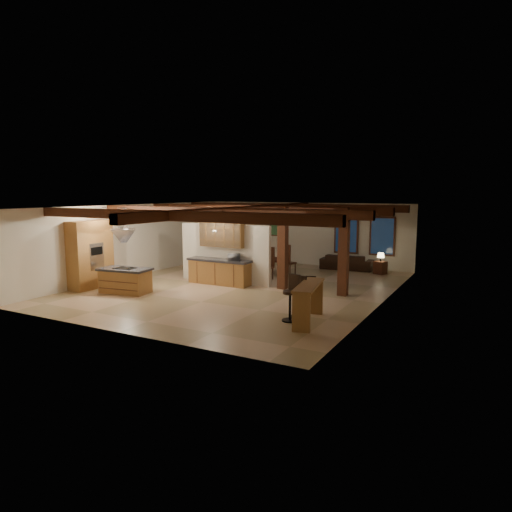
{
  "coord_description": "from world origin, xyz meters",
  "views": [
    {
      "loc": [
        8.09,
        -13.89,
        3.42
      ],
      "look_at": [
        0.33,
        0.5,
        1.1
      ],
      "focal_mm": 32.0,
      "sensor_mm": 36.0,
      "label": 1
    }
  ],
  "objects_px": {
    "dining_table": "(264,267)",
    "sofa": "(347,262)",
    "bar_counter": "(309,297)",
    "kitchen_island": "(125,280)"
  },
  "relations": [
    {
      "from": "dining_table",
      "to": "sofa",
      "type": "bearing_deg",
      "value": 28.58
    },
    {
      "from": "sofa",
      "to": "bar_counter",
      "type": "xyz_separation_m",
      "value": [
        1.59,
        -8.5,
        0.37
      ]
    },
    {
      "from": "dining_table",
      "to": "bar_counter",
      "type": "height_order",
      "value": "bar_counter"
    },
    {
      "from": "kitchen_island",
      "to": "dining_table",
      "type": "xyz_separation_m",
      "value": [
        2.59,
        5.24,
        -0.09
      ]
    },
    {
      "from": "sofa",
      "to": "bar_counter",
      "type": "bearing_deg",
      "value": 97.01
    },
    {
      "from": "bar_counter",
      "to": "kitchen_island",
      "type": "bearing_deg",
      "value": 176.92
    },
    {
      "from": "sofa",
      "to": "bar_counter",
      "type": "distance_m",
      "value": 8.65
    },
    {
      "from": "kitchen_island",
      "to": "bar_counter",
      "type": "distance_m",
      "value": 6.82
    },
    {
      "from": "kitchen_island",
      "to": "sofa",
      "type": "relative_size",
      "value": 0.81
    },
    {
      "from": "bar_counter",
      "to": "sofa",
      "type": "bearing_deg",
      "value": 100.59
    }
  ]
}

